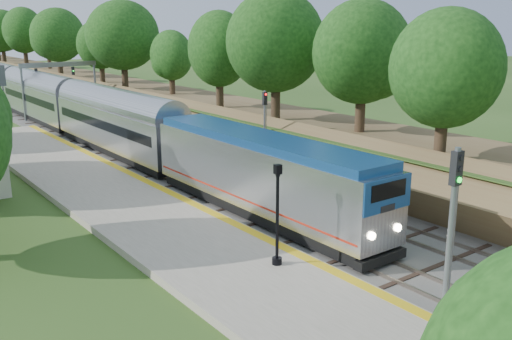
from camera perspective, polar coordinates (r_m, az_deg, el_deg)
trackbed at (r=72.22m, az=-20.37°, el=5.40°), size 9.50×170.00×0.28m
platform at (r=29.55m, az=-8.82°, el=-5.79°), size 6.40×68.00×0.38m
yellow_stripe at (r=30.82m, az=-4.15°, el=-4.40°), size 0.55×68.00×0.01m
embankment at (r=74.72m, az=-14.33°, el=7.59°), size 10.64×170.00×11.70m
signal_gantry at (r=67.06m, az=-19.09°, el=8.98°), size 8.40×0.38×6.20m
trees_behind_platform at (r=30.65m, az=-23.24°, el=2.37°), size 7.82×53.32×7.21m
train at (r=75.10m, az=-22.84°, el=7.14°), size 2.92×117.18×4.29m
lamppost_far at (r=23.92m, az=2.14°, el=-5.09°), size 0.43×0.43×4.37m
signal_platform at (r=19.01m, az=18.96°, el=-5.02°), size 0.37×0.29×6.30m
signal_farside at (r=40.16m, az=0.88°, el=4.81°), size 0.31×0.25×5.69m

